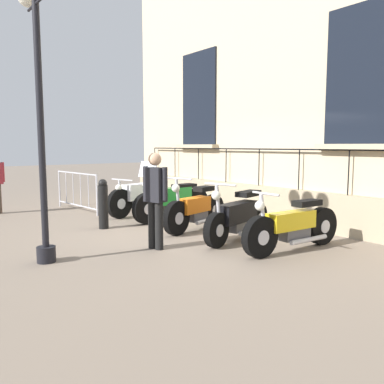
{
  "coord_description": "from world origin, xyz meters",
  "views": [
    {
      "loc": [
        4.82,
        6.53,
        1.76
      ],
      "look_at": [
        -0.16,
        0.0,
        0.8
      ],
      "focal_mm": 37.33,
      "sensor_mm": 36.0,
      "label": 1
    }
  ],
  "objects_px": {
    "motorcycle_yellow": "(293,227)",
    "crowd_barrier": "(77,190)",
    "motorcycle_white": "(139,197)",
    "motorcycle_orange": "(196,210)",
    "motorcycle_black": "(238,217)",
    "motorcycle_green": "(172,201)",
    "pedestrian_walking": "(155,195)",
    "lamppost": "(38,68)",
    "bollard": "(103,204)"
  },
  "relations": [
    {
      "from": "motorcycle_white",
      "to": "bollard",
      "type": "relative_size",
      "value": 1.92
    },
    {
      "from": "lamppost",
      "to": "crowd_barrier",
      "type": "relative_size",
      "value": 1.88
    },
    {
      "from": "motorcycle_yellow",
      "to": "lamppost",
      "type": "relative_size",
      "value": 0.53
    },
    {
      "from": "motorcycle_black",
      "to": "pedestrian_walking",
      "type": "height_order",
      "value": "pedestrian_walking"
    },
    {
      "from": "motorcycle_orange",
      "to": "motorcycle_yellow",
      "type": "relative_size",
      "value": 0.87
    },
    {
      "from": "motorcycle_yellow",
      "to": "crowd_barrier",
      "type": "xyz_separation_m",
      "value": [
        1.31,
        -6.19,
        0.16
      ]
    },
    {
      "from": "motorcycle_green",
      "to": "crowd_barrier",
      "type": "height_order",
      "value": "motorcycle_green"
    },
    {
      "from": "motorcycle_black",
      "to": "pedestrian_walking",
      "type": "distance_m",
      "value": 1.7
    },
    {
      "from": "pedestrian_walking",
      "to": "motorcycle_orange",
      "type": "bearing_deg",
      "value": -151.8
    },
    {
      "from": "lamppost",
      "to": "pedestrian_walking",
      "type": "height_order",
      "value": "lamppost"
    },
    {
      "from": "motorcycle_black",
      "to": "crowd_barrier",
      "type": "height_order",
      "value": "motorcycle_black"
    },
    {
      "from": "motorcycle_orange",
      "to": "motorcycle_yellow",
      "type": "height_order",
      "value": "motorcycle_orange"
    },
    {
      "from": "motorcycle_orange",
      "to": "motorcycle_white",
      "type": "bearing_deg",
      "value": -90.03
    },
    {
      "from": "pedestrian_walking",
      "to": "lamppost",
      "type": "bearing_deg",
      "value": -10.95
    },
    {
      "from": "motorcycle_black",
      "to": "motorcycle_yellow",
      "type": "relative_size",
      "value": 0.93
    },
    {
      "from": "motorcycle_yellow",
      "to": "pedestrian_walking",
      "type": "xyz_separation_m",
      "value": [
        1.76,
        -1.5,
        0.52
      ]
    },
    {
      "from": "lamppost",
      "to": "motorcycle_orange",
      "type": "bearing_deg",
      "value": -171.95
    },
    {
      "from": "motorcycle_orange",
      "to": "crowd_barrier",
      "type": "bearing_deg",
      "value": -75.22
    },
    {
      "from": "crowd_barrier",
      "to": "bollard",
      "type": "xyz_separation_m",
      "value": [
        0.44,
        2.59,
        -0.03
      ]
    },
    {
      "from": "motorcycle_white",
      "to": "motorcycle_orange",
      "type": "xyz_separation_m",
      "value": [
        0.0,
        2.34,
        -0.04
      ]
    },
    {
      "from": "lamppost",
      "to": "motorcycle_yellow",
      "type": "bearing_deg",
      "value": 152.32
    },
    {
      "from": "motorcycle_white",
      "to": "crowd_barrier",
      "type": "relative_size",
      "value": 0.93
    },
    {
      "from": "motorcycle_orange",
      "to": "lamppost",
      "type": "xyz_separation_m",
      "value": [
        3.22,
        0.46,
        2.44
      ]
    },
    {
      "from": "motorcycle_black",
      "to": "motorcycle_yellow",
      "type": "distance_m",
      "value": 1.13
    },
    {
      "from": "motorcycle_yellow",
      "to": "motorcycle_green",
      "type": "bearing_deg",
      "value": -89.23
    },
    {
      "from": "motorcycle_white",
      "to": "crowd_barrier",
      "type": "bearing_deg",
      "value": -56.53
    },
    {
      "from": "motorcycle_black",
      "to": "motorcycle_yellow",
      "type": "bearing_deg",
      "value": 99.17
    },
    {
      "from": "motorcycle_orange",
      "to": "motorcycle_yellow",
      "type": "xyz_separation_m",
      "value": [
        -0.28,
        2.29,
        -0.01
      ]
    },
    {
      "from": "motorcycle_white",
      "to": "motorcycle_yellow",
      "type": "height_order",
      "value": "motorcycle_yellow"
    },
    {
      "from": "lamppost",
      "to": "motorcycle_black",
      "type": "bearing_deg",
      "value": 167.77
    },
    {
      "from": "motorcycle_white",
      "to": "bollard",
      "type": "bearing_deg",
      "value": 35.12
    },
    {
      "from": "motorcycle_orange",
      "to": "lamppost",
      "type": "relative_size",
      "value": 0.47
    },
    {
      "from": "bollard",
      "to": "motorcycle_white",
      "type": "bearing_deg",
      "value": -144.88
    },
    {
      "from": "crowd_barrier",
      "to": "lamppost",
      "type": "bearing_deg",
      "value": 63.25
    },
    {
      "from": "motorcycle_white",
      "to": "motorcycle_green",
      "type": "bearing_deg",
      "value": 101.56
    },
    {
      "from": "lamppost",
      "to": "crowd_barrier",
      "type": "xyz_separation_m",
      "value": [
        -2.19,
        -4.35,
        -2.3
      ]
    },
    {
      "from": "motorcycle_yellow",
      "to": "pedestrian_walking",
      "type": "height_order",
      "value": "pedestrian_walking"
    },
    {
      "from": "motorcycle_white",
      "to": "motorcycle_black",
      "type": "bearing_deg",
      "value": 91.61
    },
    {
      "from": "motorcycle_orange",
      "to": "motorcycle_yellow",
      "type": "bearing_deg",
      "value": 96.98
    },
    {
      "from": "motorcycle_yellow",
      "to": "crowd_barrier",
      "type": "distance_m",
      "value": 6.33
    },
    {
      "from": "motorcycle_green",
      "to": "motorcycle_black",
      "type": "distance_m",
      "value": 2.38
    },
    {
      "from": "lamppost",
      "to": "bollard",
      "type": "height_order",
      "value": "lamppost"
    },
    {
      "from": "motorcycle_white",
      "to": "motorcycle_orange",
      "type": "distance_m",
      "value": 2.34
    },
    {
      "from": "motorcycle_green",
      "to": "bollard",
      "type": "height_order",
      "value": "motorcycle_green"
    },
    {
      "from": "motorcycle_black",
      "to": "pedestrian_walking",
      "type": "xyz_separation_m",
      "value": [
        1.58,
        -0.38,
        0.5
      ]
    },
    {
      "from": "lamppost",
      "to": "pedestrian_walking",
      "type": "relative_size",
      "value": 2.49
    },
    {
      "from": "motorcycle_yellow",
      "to": "motorcycle_orange",
      "type": "bearing_deg",
      "value": -83.02
    },
    {
      "from": "motorcycle_black",
      "to": "motorcycle_yellow",
      "type": "xyz_separation_m",
      "value": [
        -0.18,
        1.12,
        -0.02
      ]
    },
    {
      "from": "motorcycle_green",
      "to": "pedestrian_walking",
      "type": "height_order",
      "value": "pedestrian_walking"
    },
    {
      "from": "crowd_barrier",
      "to": "motorcycle_black",
      "type": "bearing_deg",
      "value": 102.54
    }
  ]
}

